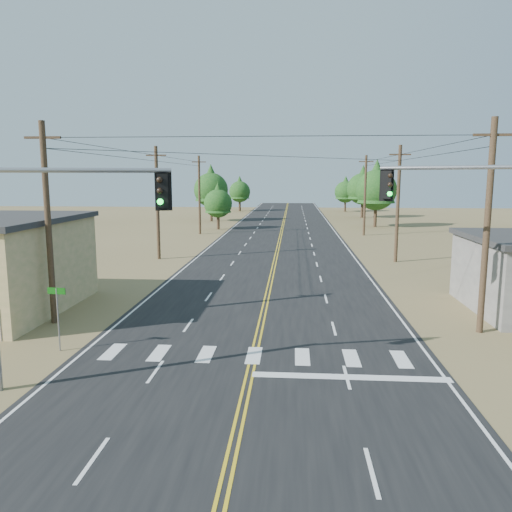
{
  "coord_description": "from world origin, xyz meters",
  "views": [
    {
      "loc": [
        1.56,
        -11.68,
        7.34
      ],
      "look_at": [
        -0.24,
        12.36,
        3.5
      ],
      "focal_mm": 35.0,
      "sensor_mm": 36.0,
      "label": 1
    }
  ],
  "objects": [
    {
      "name": "utility_pole_left_near",
      "position": [
        -10.5,
        12.0,
        5.12
      ],
      "size": [
        1.8,
        0.3,
        10.0
      ],
      "color": "#4C3826",
      "rests_on": "ground"
    },
    {
      "name": "ground",
      "position": [
        0.0,
        0.0,
        0.0
      ],
      "size": [
        220.0,
        220.0,
        0.0
      ],
      "primitive_type": "plane",
      "color": "olive",
      "rests_on": "ground"
    },
    {
      "name": "signal_mast_left",
      "position": [
        -6.86,
        4.43,
        5.24
      ],
      "size": [
        6.07,
        1.75,
        7.77
      ],
      "rotation": [
        0.0,
        0.0,
        0.25
      ],
      "color": "gray",
      "rests_on": "ground"
    },
    {
      "name": "tree_left_mid",
      "position": [
        -12.09,
        70.82,
        5.77
      ],
      "size": [
        5.66,
        5.66,
        9.43
      ],
      "color": "#3F2D1E",
      "rests_on": "ground"
    },
    {
      "name": "utility_pole_right_far",
      "position": [
        10.5,
        52.0,
        5.12
      ],
      "size": [
        1.8,
        0.3,
        10.0
      ],
      "color": "#4C3826",
      "rests_on": "ground"
    },
    {
      "name": "utility_pole_right_near",
      "position": [
        10.5,
        12.0,
        5.12
      ],
      "size": [
        1.8,
        0.3,
        10.0
      ],
      "color": "#4C3826",
      "rests_on": "ground"
    },
    {
      "name": "tree_left_near",
      "position": [
        -9.0,
        57.93,
        4.04
      ],
      "size": [
        3.97,
        3.97,
        6.61
      ],
      "color": "#3F2D1E",
      "rests_on": "ground"
    },
    {
      "name": "street_sign",
      "position": [
        -8.3,
        8.0,
        1.84
      ],
      "size": [
        0.82,
        0.13,
        2.75
      ],
      "rotation": [
        0.0,
        0.0,
        -0.11
      ],
      "color": "gray",
      "rests_on": "ground"
    },
    {
      "name": "tree_left_far",
      "position": [
        -10.02,
        95.9,
        4.63
      ],
      "size": [
        4.54,
        4.54,
        7.57
      ],
      "color": "#3F2D1E",
      "rests_on": "ground"
    },
    {
      "name": "signal_mast_right",
      "position": [
        9.34,
        8.55,
        5.35
      ],
      "size": [
        5.89,
        2.84,
        7.92
      ],
      "rotation": [
        0.0,
        0.0,
        -0.43
      ],
      "color": "gray",
      "rests_on": "ground"
    },
    {
      "name": "utility_pole_left_far",
      "position": [
        -10.5,
        52.0,
        5.12
      ],
      "size": [
        1.8,
        0.3,
        10.0
      ],
      "color": "#4C3826",
      "rests_on": "ground"
    },
    {
      "name": "utility_pole_left_mid",
      "position": [
        -10.5,
        32.0,
        5.12
      ],
      "size": [
        1.8,
        0.3,
        10.0
      ],
      "color": "#4C3826",
      "rests_on": "ground"
    },
    {
      "name": "tree_right_near",
      "position": [
        13.64,
        62.97,
        6.04
      ],
      "size": [
        5.92,
        5.92,
        9.87
      ],
      "color": "#3F2D1E",
      "rests_on": "ground"
    },
    {
      "name": "utility_pole_right_mid",
      "position": [
        10.5,
        32.0,
        5.12
      ],
      "size": [
        1.8,
        0.3,
        10.0
      ],
      "color": "#4C3826",
      "rests_on": "ground"
    },
    {
      "name": "road",
      "position": [
        0.0,
        30.0,
        0.01
      ],
      "size": [
        15.0,
        200.0,
        0.02
      ],
      "primitive_type": "cube",
      "color": "black",
      "rests_on": "ground"
    },
    {
      "name": "tree_right_far",
      "position": [
        12.53,
        95.72,
        4.64
      ],
      "size": [
        4.55,
        4.55,
        7.59
      ],
      "color": "#3F2D1E",
      "rests_on": "ground"
    },
    {
      "name": "tree_right_mid",
      "position": [
        14.0,
        80.15,
        5.77
      ],
      "size": [
        5.66,
        5.66,
        9.44
      ],
      "color": "#3F2D1E",
      "rests_on": "ground"
    }
  ]
}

